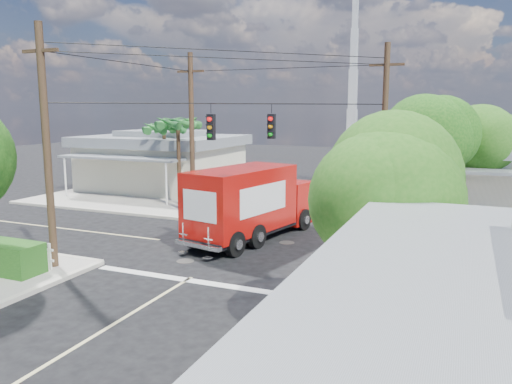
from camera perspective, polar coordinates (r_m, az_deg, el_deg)
The scene contains 15 objects.
ground at distance 21.69m, azimuth -2.07°, elevation -6.54°, with size 120.00×120.00×0.00m, color black.
sidewalk_ne at distance 30.43m, azimuth 26.32°, elevation -2.74°, with size 14.12×14.12×0.14m.
sidewalk_nw at distance 36.19m, azimuth -10.46°, elevation -0.12°, with size 14.12×14.12×0.14m.
road_markings at distance 20.42m, azimuth -3.82°, elevation -7.56°, with size 32.00×32.00×0.01m.
building_nw at distance 37.83m, azimuth -10.67°, elevation 3.57°, with size 10.80×10.20×4.30m.
radio_tower at distance 39.78m, azimuth 10.93°, elevation 8.78°, with size 0.80×0.80×17.00m.
tree_ne_front at distance 25.74m, azimuth 19.38°, elevation 6.22°, with size 4.21×4.14×6.66m.
tree_ne_back at distance 27.93m, azimuth 24.95°, elevation 4.90°, with size 3.77×3.66×5.82m.
tree_se at distance 11.95m, azimuth 13.87°, elevation -0.10°, with size 3.67×3.54×5.62m.
palm_nw_front at distance 31.05m, azimuth -8.92°, elevation 7.60°, with size 3.01×3.08×5.59m.
palm_nw_back at distance 33.40m, azimuth -10.48°, elevation 7.04°, with size 3.01×3.08×5.19m.
utility_poles at distance 23.03m, azimuth -4.04°, elevation 6.19°, with size 12.00×10.68×9.00m.
vending_boxes at distance 25.75m, azimuth 17.24°, elevation -2.83°, with size 1.90×0.50×1.10m.
delivery_truck at distance 22.95m, azimuth -0.61°, elevation -1.24°, with size 3.90×8.12×3.38m.
parked_car at distance 22.41m, azimuth 25.93°, elevation -4.83°, with size 2.71×5.87×1.63m, color silver.
Camera 1 is at (8.82, -18.90, 5.96)m, focal length 35.00 mm.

